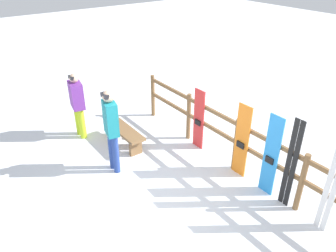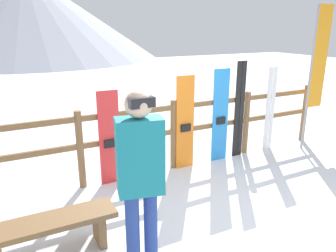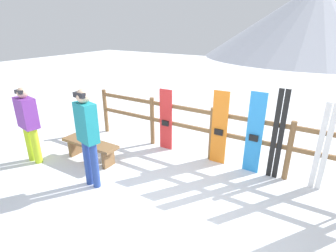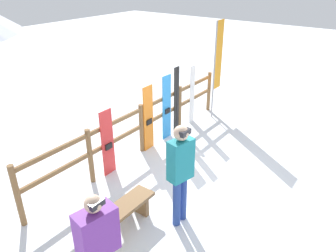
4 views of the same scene
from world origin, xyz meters
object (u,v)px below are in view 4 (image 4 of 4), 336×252
Objects in this scene: person_purple at (98,243)px; snowboard_orange at (148,119)px; snowboard_blue at (167,108)px; rental_flag at (217,61)px; snowboard_red at (108,143)px; person_teal at (180,168)px; ski_pair_white at (192,95)px; bench at (120,214)px; ski_pair_black at (176,100)px.

person_purple is 3.82m from snowboard_orange.
snowboard_blue is 2.05m from rental_flag.
snowboard_orange is 2.70m from rental_flag.
snowboard_red is at bearing 175.97° from rental_flag.
person_purple is 0.60× the size of rental_flag.
snowboard_orange is at bearing 51.06° from person_teal.
snowboard_red is 3.93m from rental_flag.
person_teal is 4.50m from rental_flag.
snowboard_red is 1.95m from snowboard_blue.
snowboard_orange is 1.81m from ski_pair_white.
snowboard_orange is (1.26, 0.00, 0.06)m from snowboard_red.
person_purple is 1.01× the size of ski_pair_white.
snowboard_orange is at bearing 29.72° from bench.
ski_pair_white is at bearing 0.07° from snowboard_red.
ski_pair_white is (5.09, 1.96, -0.12)m from person_purple.
ski_pair_black is 0.65× the size of rental_flag.
snowboard_red is 0.82× the size of ski_pair_black.
snowboard_red is 3.07m from ski_pair_white.
person_teal is (0.73, -0.64, 0.73)m from bench.
snowboard_orange is 0.96× the size of snowboard_blue.
snowboard_blue is at bearing -179.83° from ski_pair_white.
ski_pair_black is (0.40, 0.00, 0.06)m from snowboard_blue.
rental_flag reaches higher than snowboard_orange.
bench is at bearing 33.15° from person_purple.
rental_flag is at bearing -10.48° from ski_pair_black.
ski_pair_black reaches higher than snowboard_orange.
rental_flag is (1.47, -0.27, 0.72)m from ski_pair_black.
ski_pair_white is (1.12, 0.00, -0.01)m from snowboard_blue.
snowboard_blue is at bearing 23.73° from bench.
snowboard_blue is at bearing -179.53° from ski_pair_black.
snowboard_orange is at bearing -179.89° from ski_pair_white.
snowboard_orange reaches higher than snowboard_red.
rental_flag reaches higher than ski_pair_white.
snowboard_orange is 0.97× the size of ski_pair_white.
person_teal is at bearing -41.27° from bench.
snowboard_red is (1.05, 1.31, 0.38)m from bench.
person_purple is at bearing -158.98° from ski_pair_white.
rental_flag is (2.57, -0.27, 0.81)m from snowboard_orange.
bench is 0.83× the size of person_purple.
ski_pair_white is (0.72, 0.00, -0.07)m from ski_pair_black.
person_purple is 0.93× the size of ski_pair_black.
ski_pair_black reaches higher than person_purple.
snowboard_blue is at bearing 40.75° from person_teal.
person_purple is 0.99× the size of snowboard_blue.
ski_pair_white reaches higher than snowboard_orange.
rental_flag reaches higher than snowboard_blue.
person_teal is 3.00m from snowboard_blue.
ski_pair_white is at bearing 30.00° from person_teal.
person_teal reaches higher than ski_pair_black.
snowboard_blue is (2.26, 1.95, -0.25)m from person_teal.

